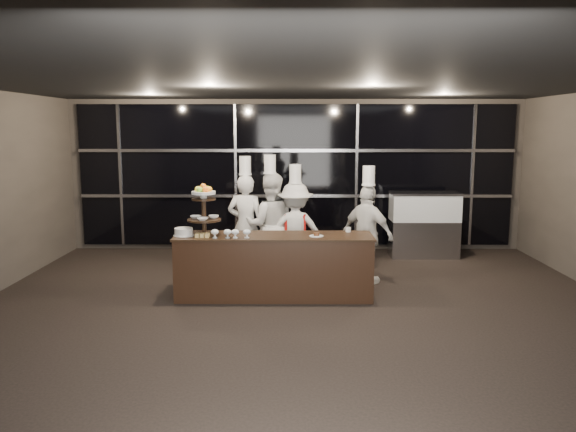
{
  "coord_description": "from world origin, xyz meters",
  "views": [
    {
      "loc": [
        -0.1,
        -6.22,
        2.45
      ],
      "look_at": [
        -0.14,
        1.99,
        1.15
      ],
      "focal_mm": 35.0,
      "sensor_mm": 36.0,
      "label": 1
    }
  ],
  "objects_px": {
    "chef_a": "(246,224)",
    "chef_b": "(270,224)",
    "buffet_counter": "(274,266)",
    "chef_c": "(295,230)",
    "layer_cake": "(184,232)",
    "display_stand": "(204,206)",
    "display_case": "(424,221)",
    "chef_d": "(367,234)"
  },
  "relations": [
    {
      "from": "display_stand",
      "to": "chef_d",
      "type": "distance_m",
      "value": 2.61
    },
    {
      "from": "display_case",
      "to": "chef_c",
      "type": "distance_m",
      "value": 2.9
    },
    {
      "from": "chef_a",
      "to": "buffet_counter",
      "type": "bearing_deg",
      "value": -67.74
    },
    {
      "from": "display_case",
      "to": "chef_d",
      "type": "relative_size",
      "value": 0.69
    },
    {
      "from": "chef_b",
      "to": "chef_d",
      "type": "distance_m",
      "value": 1.61
    },
    {
      "from": "chef_a",
      "to": "chef_d",
      "type": "height_order",
      "value": "chef_a"
    },
    {
      "from": "display_case",
      "to": "chef_b",
      "type": "height_order",
      "value": "chef_b"
    },
    {
      "from": "layer_cake",
      "to": "display_case",
      "type": "bearing_deg",
      "value": 33.23
    },
    {
      "from": "chef_c",
      "to": "display_case",
      "type": "bearing_deg",
      "value": 31.79
    },
    {
      "from": "chef_b",
      "to": "chef_d",
      "type": "xyz_separation_m",
      "value": [
        1.54,
        -0.44,
        -0.07
      ]
    },
    {
      "from": "buffet_counter",
      "to": "layer_cake",
      "type": "height_order",
      "value": "layer_cake"
    },
    {
      "from": "display_case",
      "to": "chef_d",
      "type": "bearing_deg",
      "value": -125.41
    },
    {
      "from": "chef_b",
      "to": "buffet_counter",
      "type": "bearing_deg",
      "value": -85.25
    },
    {
      "from": "display_stand",
      "to": "chef_d",
      "type": "height_order",
      "value": "chef_d"
    },
    {
      "from": "buffet_counter",
      "to": "chef_c",
      "type": "bearing_deg",
      "value": 73.96
    },
    {
      "from": "buffet_counter",
      "to": "layer_cake",
      "type": "bearing_deg",
      "value": -177.78
    },
    {
      "from": "buffet_counter",
      "to": "chef_b",
      "type": "relative_size",
      "value": 1.41
    },
    {
      "from": "buffet_counter",
      "to": "chef_c",
      "type": "distance_m",
      "value": 1.18
    },
    {
      "from": "chef_b",
      "to": "chef_d",
      "type": "bearing_deg",
      "value": -15.96
    },
    {
      "from": "chef_c",
      "to": "chef_d",
      "type": "relative_size",
      "value": 1.0
    },
    {
      "from": "buffet_counter",
      "to": "chef_c",
      "type": "xyz_separation_m",
      "value": [
        0.31,
        1.09,
        0.33
      ]
    },
    {
      "from": "display_stand",
      "to": "chef_b",
      "type": "height_order",
      "value": "chef_b"
    },
    {
      "from": "display_stand",
      "to": "display_case",
      "type": "bearing_deg",
      "value": 34.67
    },
    {
      "from": "layer_cake",
      "to": "chef_c",
      "type": "bearing_deg",
      "value": 35.37
    },
    {
      "from": "layer_cake",
      "to": "chef_d",
      "type": "height_order",
      "value": "chef_d"
    },
    {
      "from": "layer_cake",
      "to": "chef_c",
      "type": "relative_size",
      "value": 0.16
    },
    {
      "from": "chef_a",
      "to": "chef_c",
      "type": "bearing_deg",
      "value": -10.09
    },
    {
      "from": "buffet_counter",
      "to": "chef_b",
      "type": "height_order",
      "value": "chef_b"
    },
    {
      "from": "buffet_counter",
      "to": "chef_a",
      "type": "xyz_separation_m",
      "value": [
        -0.5,
        1.23,
        0.41
      ]
    },
    {
      "from": "buffet_counter",
      "to": "chef_b",
      "type": "xyz_separation_m",
      "value": [
        -0.1,
        1.18,
        0.4
      ]
    },
    {
      "from": "display_case",
      "to": "chef_c",
      "type": "xyz_separation_m",
      "value": [
        -2.46,
        -1.53,
        0.11
      ]
    },
    {
      "from": "chef_c",
      "to": "chef_d",
      "type": "xyz_separation_m",
      "value": [
        1.13,
        -0.35,
        0.01
      ]
    },
    {
      "from": "buffet_counter",
      "to": "display_stand",
      "type": "xyz_separation_m",
      "value": [
        -1.0,
        -0.0,
        0.87
      ]
    },
    {
      "from": "chef_c",
      "to": "chef_d",
      "type": "bearing_deg",
      "value": -17.0
    },
    {
      "from": "layer_cake",
      "to": "chef_d",
      "type": "xyz_separation_m",
      "value": [
        2.73,
        0.79,
        -0.17
      ]
    },
    {
      "from": "chef_b",
      "to": "chef_a",
      "type": "bearing_deg",
      "value": 172.93
    },
    {
      "from": "buffet_counter",
      "to": "chef_d",
      "type": "xyz_separation_m",
      "value": [
        1.44,
        0.74,
        0.34
      ]
    },
    {
      "from": "display_stand",
      "to": "chef_a",
      "type": "distance_m",
      "value": 1.41
    },
    {
      "from": "chef_a",
      "to": "chef_b",
      "type": "height_order",
      "value": "chef_b"
    },
    {
      "from": "display_stand",
      "to": "chef_b",
      "type": "distance_m",
      "value": 1.56
    },
    {
      "from": "chef_c",
      "to": "buffet_counter",
      "type": "bearing_deg",
      "value": -106.04
    },
    {
      "from": "layer_cake",
      "to": "chef_a",
      "type": "height_order",
      "value": "chef_a"
    }
  ]
}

